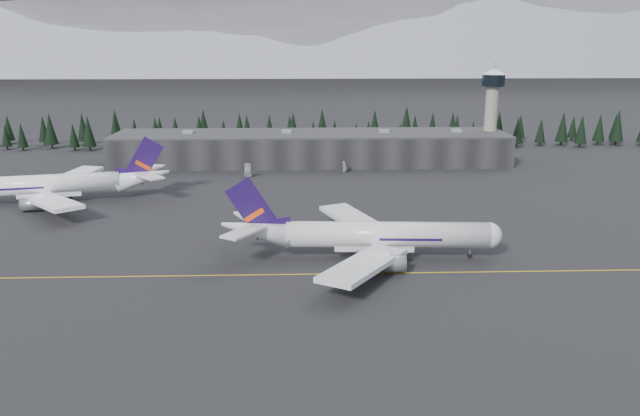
{
  "coord_description": "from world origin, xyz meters",
  "views": [
    {
      "loc": [
        -5.29,
        -129.44,
        49.51
      ],
      "look_at": [
        0.0,
        20.0,
        9.0
      ],
      "focal_mm": 35.0,
      "sensor_mm": 36.0,
      "label": 1
    }
  ],
  "objects_px": {
    "jet_main": "(362,235)",
    "gse_vehicle_b": "(345,171)",
    "terminal": "(311,148)",
    "gse_vehicle_a": "(248,175)",
    "jet_parked": "(59,184)",
    "control_tower": "(492,105)"
  },
  "relations": [
    {
      "from": "control_tower",
      "to": "gse_vehicle_b",
      "type": "relative_size",
      "value": 8.43
    },
    {
      "from": "jet_parked",
      "to": "gse_vehicle_b",
      "type": "xyz_separation_m",
      "value": [
        92.9,
        41.68,
        -4.85
      ]
    },
    {
      "from": "terminal",
      "to": "jet_parked",
      "type": "xyz_separation_m",
      "value": [
        -80.4,
        -61.43,
        -0.69
      ]
    },
    {
      "from": "control_tower",
      "to": "gse_vehicle_b",
      "type": "distance_m",
      "value": 70.26
    },
    {
      "from": "jet_main",
      "to": "gse_vehicle_b",
      "type": "xyz_separation_m",
      "value": [
        3.01,
        96.73,
        -4.69
      ]
    },
    {
      "from": "jet_parked",
      "to": "gse_vehicle_b",
      "type": "distance_m",
      "value": 101.94
    },
    {
      "from": "terminal",
      "to": "gse_vehicle_a",
      "type": "height_order",
      "value": "terminal"
    },
    {
      "from": "control_tower",
      "to": "gse_vehicle_a",
      "type": "distance_m",
      "value": 105.98
    },
    {
      "from": "control_tower",
      "to": "jet_parked",
      "type": "height_order",
      "value": "control_tower"
    },
    {
      "from": "jet_main",
      "to": "gse_vehicle_a",
      "type": "relative_size",
      "value": 12.01
    },
    {
      "from": "jet_parked",
      "to": "jet_main",
      "type": "bearing_deg",
      "value": 137.01
    },
    {
      "from": "terminal",
      "to": "jet_main",
      "type": "bearing_deg",
      "value": -85.34
    },
    {
      "from": "gse_vehicle_a",
      "to": "gse_vehicle_b",
      "type": "distance_m",
      "value": 37.27
    },
    {
      "from": "jet_main",
      "to": "gse_vehicle_b",
      "type": "relative_size",
      "value": 14.71
    },
    {
      "from": "control_tower",
      "to": "gse_vehicle_a",
      "type": "height_order",
      "value": "control_tower"
    },
    {
      "from": "jet_parked",
      "to": "control_tower",
      "type": "bearing_deg",
      "value": -168.99
    },
    {
      "from": "terminal",
      "to": "jet_parked",
      "type": "distance_m",
      "value": 101.18
    },
    {
      "from": "gse_vehicle_b",
      "to": "terminal",
      "type": "bearing_deg",
      "value": -154.43
    },
    {
      "from": "gse_vehicle_b",
      "to": "jet_parked",
      "type": "bearing_deg",
      "value": -72.61
    },
    {
      "from": "jet_main",
      "to": "gse_vehicle_b",
      "type": "height_order",
      "value": "jet_main"
    },
    {
      "from": "control_tower",
      "to": "jet_main",
      "type": "height_order",
      "value": "control_tower"
    },
    {
      "from": "jet_main",
      "to": "control_tower",
      "type": "bearing_deg",
      "value": 64.5
    }
  ]
}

